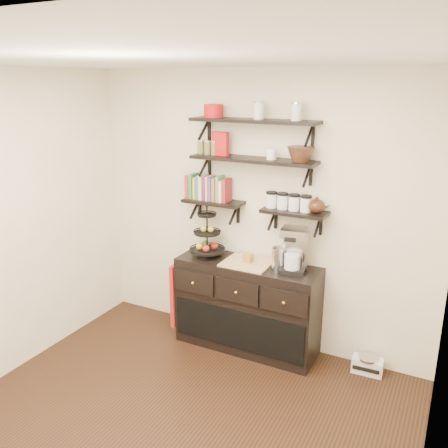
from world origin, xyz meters
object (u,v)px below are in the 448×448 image
at_px(sideboard, 247,306).
at_px(coffee_maker, 294,250).
at_px(radio, 367,365).
at_px(fruit_stand, 208,239).

xyz_separation_m(sideboard, coffee_maker, (0.45, 0.03, 0.65)).
xyz_separation_m(coffee_maker, radio, (0.73, 0.06, -1.02)).
relative_size(sideboard, coffee_maker, 3.35).
relative_size(sideboard, radio, 4.98).
distance_m(coffee_maker, radio, 1.25).
height_order(sideboard, radio, sideboard).
xyz_separation_m(sideboard, fruit_stand, (-0.44, 0.00, 0.62)).
xyz_separation_m(fruit_stand, coffee_maker, (0.89, 0.02, 0.02)).
bearing_deg(radio, sideboard, -178.50).
distance_m(sideboard, radio, 1.24).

